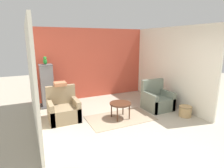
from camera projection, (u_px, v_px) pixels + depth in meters
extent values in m
plane|color=#B2A893|center=(147.00, 141.00, 4.23)|extent=(20.00, 20.00, 0.00)
cube|color=#C64C38|center=(91.00, 64.00, 7.27)|extent=(4.49, 0.06, 2.67)
cube|color=silver|center=(32.00, 77.00, 4.67)|extent=(0.06, 3.77, 2.67)
cube|color=silver|center=(170.00, 67.00, 6.50)|extent=(0.06, 3.77, 2.67)
cube|color=gray|center=(120.00, 118.00, 5.48)|extent=(1.91, 1.12, 0.01)
cylinder|color=#472819|center=(120.00, 104.00, 5.38)|extent=(0.62, 0.62, 0.04)
cylinder|color=#472819|center=(117.00, 115.00, 5.18)|extent=(0.04, 0.04, 0.43)
cylinder|color=#472819|center=(129.00, 112.00, 5.34)|extent=(0.04, 0.04, 0.43)
cylinder|color=#472819|center=(111.00, 110.00, 5.52)|extent=(0.04, 0.04, 0.43)
cylinder|color=#472819|center=(123.00, 108.00, 5.68)|extent=(0.04, 0.04, 0.43)
cube|color=#8E7A5B|center=(64.00, 114.00, 5.30)|extent=(0.83, 0.78, 0.41)
cube|color=#8E7A5B|center=(61.00, 95.00, 5.47)|extent=(0.83, 0.14, 0.54)
cube|color=#8E7A5B|center=(51.00, 112.00, 5.13)|extent=(0.12, 0.78, 0.60)
cube|color=#8E7A5B|center=(76.00, 108.00, 5.42)|extent=(0.12, 0.78, 0.60)
cube|color=slate|center=(158.00, 103.00, 6.15)|extent=(0.83, 0.78, 0.41)
cube|color=slate|center=(152.00, 87.00, 6.33)|extent=(0.83, 0.14, 0.54)
cube|color=slate|center=(149.00, 102.00, 5.99)|extent=(0.12, 0.78, 0.60)
cube|color=slate|center=(166.00, 99.00, 6.28)|extent=(0.12, 0.78, 0.60)
cube|color=#555559|center=(49.00, 105.00, 6.47)|extent=(0.53, 0.53, 0.06)
cube|color=gray|center=(47.00, 85.00, 6.31)|extent=(0.40, 0.40, 1.36)
cube|color=#555559|center=(45.00, 65.00, 6.15)|extent=(0.42, 0.42, 0.03)
ellipsoid|color=#1E842D|center=(45.00, 61.00, 6.12)|extent=(0.12, 0.16, 0.20)
sphere|color=#1E842D|center=(45.00, 58.00, 6.08)|extent=(0.11, 0.11, 0.11)
cone|color=gold|center=(45.00, 58.00, 6.04)|extent=(0.05, 0.05, 0.05)
cone|color=#1E842D|center=(45.00, 62.00, 6.19)|extent=(0.06, 0.13, 0.17)
cylinder|color=beige|center=(65.00, 102.00, 6.58)|extent=(0.20, 0.20, 0.21)
cylinder|color=brown|center=(65.00, 96.00, 6.53)|extent=(0.02, 0.02, 0.21)
sphere|color=#566B47|center=(65.00, 91.00, 6.49)|extent=(0.27, 0.27, 0.27)
sphere|color=#566B47|center=(62.00, 92.00, 6.49)|extent=(0.16, 0.16, 0.16)
sphere|color=#566B47|center=(67.00, 92.00, 6.50)|extent=(0.15, 0.15, 0.15)
cylinder|color=tan|center=(185.00, 111.00, 5.60)|extent=(0.36, 0.36, 0.31)
cylinder|color=olive|center=(186.00, 107.00, 5.56)|extent=(0.38, 0.38, 0.02)
cube|color=#B2704C|center=(60.00, 84.00, 5.40)|extent=(0.33, 0.33, 0.10)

